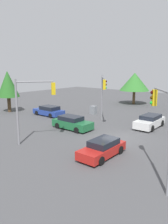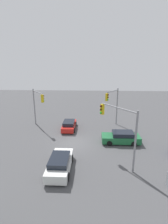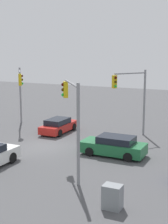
{
  "view_description": "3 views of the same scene",
  "coord_description": "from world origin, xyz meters",
  "px_view_note": "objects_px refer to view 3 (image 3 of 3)",
  "views": [
    {
      "loc": [
        -10.01,
        17.23,
        6.6
      ],
      "look_at": [
        2.84,
        1.55,
        2.44
      ],
      "focal_mm": 35.0,
      "sensor_mm": 36.0,
      "label": 1
    },
    {
      "loc": [
        2.08,
        -19.18,
        9.4
      ],
      "look_at": [
        1.04,
        1.9,
        3.33
      ],
      "focal_mm": 28.0,
      "sensor_mm": 36.0,
      "label": 2
    },
    {
      "loc": [
        13.79,
        -21.58,
        7.49
      ],
      "look_at": [
        2.37,
        2.1,
        2.54
      ],
      "focal_mm": 55.0,
      "sensor_mm": 36.0,
      "label": 3
    }
  ],
  "objects_px": {
    "sedan_red": "(59,126)",
    "traffic_signal_cross": "(132,92)",
    "traffic_signal_aux": "(72,109)",
    "electrical_cabinet": "(112,197)",
    "traffic_signal_main": "(20,87)",
    "sedan_green": "(114,146)"
  },
  "relations": [
    {
      "from": "traffic_signal_main",
      "to": "traffic_signal_aux",
      "type": "xyz_separation_m",
      "value": [
        10.45,
        -9.27,
        0.13
      ]
    },
    {
      "from": "sedan_red",
      "to": "traffic_signal_main",
      "type": "height_order",
      "value": "traffic_signal_main"
    },
    {
      "from": "traffic_signal_aux",
      "to": "electrical_cabinet",
      "type": "bearing_deg",
      "value": -168.11
    },
    {
      "from": "sedan_red",
      "to": "traffic_signal_main",
      "type": "distance_m",
      "value": 5.69
    },
    {
      "from": "sedan_red",
      "to": "traffic_signal_cross",
      "type": "relative_size",
      "value": 0.74
    },
    {
      "from": "traffic_signal_cross",
      "to": "electrical_cabinet",
      "type": "bearing_deg",
      "value": 49.67
    },
    {
      "from": "sedan_red",
      "to": "traffic_signal_aux",
      "type": "bearing_deg",
      "value": -55.45
    },
    {
      "from": "sedan_red",
      "to": "traffic_signal_cross",
      "type": "xyz_separation_m",
      "value": [
        6.31,
        1.4,
        3.25
      ]
    },
    {
      "from": "sedan_red",
      "to": "traffic_signal_aux",
      "type": "height_order",
      "value": "traffic_signal_aux"
    },
    {
      "from": "traffic_signal_cross",
      "to": "sedan_green",
      "type": "bearing_deg",
      "value": 40.62
    },
    {
      "from": "traffic_signal_aux",
      "to": "electrical_cabinet",
      "type": "xyz_separation_m",
      "value": [
        3.86,
        -3.3,
        -3.37
      ]
    },
    {
      "from": "traffic_signal_cross",
      "to": "sedan_red",
      "type": "bearing_deg",
      "value": -42.2
    },
    {
      "from": "traffic_signal_cross",
      "to": "electrical_cabinet",
      "type": "height_order",
      "value": "traffic_signal_cross"
    },
    {
      "from": "sedan_red",
      "to": "traffic_signal_cross",
      "type": "height_order",
      "value": "traffic_signal_cross"
    },
    {
      "from": "traffic_signal_main",
      "to": "traffic_signal_cross",
      "type": "distance_m",
      "value": 10.96
    },
    {
      "from": "traffic_signal_main",
      "to": "electrical_cabinet",
      "type": "height_order",
      "value": "traffic_signal_main"
    },
    {
      "from": "traffic_signal_main",
      "to": "electrical_cabinet",
      "type": "relative_size",
      "value": 4.73
    },
    {
      "from": "traffic_signal_aux",
      "to": "electrical_cabinet",
      "type": "distance_m",
      "value": 6.09
    },
    {
      "from": "traffic_signal_cross",
      "to": "electrical_cabinet",
      "type": "xyz_separation_m",
      "value": [
        3.37,
        -13.15,
        -3.28
      ]
    },
    {
      "from": "traffic_signal_main",
      "to": "traffic_signal_cross",
      "type": "xyz_separation_m",
      "value": [
        10.94,
        0.58,
        0.04
      ]
    },
    {
      "from": "electrical_cabinet",
      "to": "traffic_signal_main",
      "type": "bearing_deg",
      "value": 138.7
    },
    {
      "from": "traffic_signal_main",
      "to": "sedan_green",
      "type": "bearing_deg",
      "value": 30.3
    }
  ]
}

